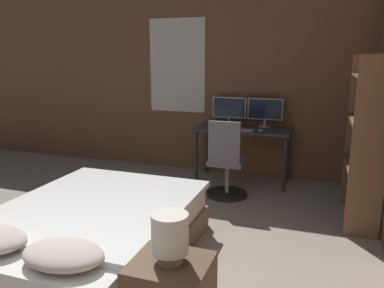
% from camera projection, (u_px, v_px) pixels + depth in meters
% --- Properties ---
extents(wall_back, '(12.00, 0.08, 2.70)m').
position_uv_depth(wall_back, '(213.00, 83.00, 5.58)').
color(wall_back, brown).
rests_on(wall_back, ground_plane).
extents(bed, '(1.50, 2.01, 0.58)m').
position_uv_depth(bed, '(92.00, 234.00, 3.18)').
color(bed, '#846647').
rests_on(bed, ground_plane).
extents(bedside_lamp, '(0.21, 0.21, 0.29)m').
position_uv_depth(bedside_lamp, '(170.00, 234.00, 2.10)').
color(bedside_lamp, gray).
rests_on(bedside_lamp, nightstand).
extents(desk, '(1.31, 0.61, 0.77)m').
position_uv_depth(desk, '(243.00, 136.00, 5.21)').
color(desk, '#38383D').
rests_on(desk, ground_plane).
extents(monitor_left, '(0.49, 0.16, 0.40)m').
position_uv_depth(monitor_left, '(229.00, 109.00, 5.41)').
color(monitor_left, '#B7B7BC').
rests_on(monitor_left, desk).
extents(monitor_right, '(0.49, 0.16, 0.40)m').
position_uv_depth(monitor_right, '(265.00, 110.00, 5.24)').
color(monitor_right, '#B7B7BC').
rests_on(monitor_right, desk).
extents(keyboard, '(0.35, 0.13, 0.02)m').
position_uv_depth(keyboard, '(240.00, 130.00, 5.00)').
color(keyboard, '#B7B7BC').
rests_on(keyboard, desk).
extents(computer_mouse, '(0.07, 0.05, 0.04)m').
position_uv_depth(computer_mouse, '(260.00, 131.00, 4.91)').
color(computer_mouse, '#B7B7BC').
rests_on(computer_mouse, desk).
extents(office_chair, '(0.52, 0.52, 0.99)m').
position_uv_depth(office_chair, '(226.00, 167.00, 4.67)').
color(office_chair, black).
rests_on(office_chair, ground_plane).
extents(bookshelf, '(0.32, 0.87, 1.76)m').
position_uv_depth(bookshelf, '(367.00, 134.00, 3.76)').
color(bookshelf, brown).
rests_on(bookshelf, ground_plane).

